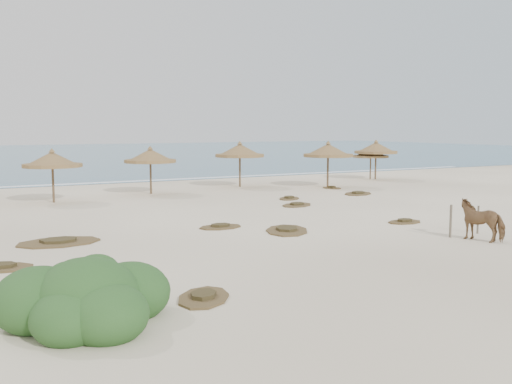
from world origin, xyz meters
The scene contains 23 objects.
ground centered at (0.00, 0.00, 0.00)m, with size 160.00×160.00×0.00m, color #FBEECE.
ocean centered at (0.00, 75.00, 0.00)m, with size 200.00×100.00×0.01m, color #2C6585.
foam_line centered at (0.00, 26.00, 0.00)m, with size 70.00×0.60×0.01m, color white.
palapa_2 centered at (-6.22, 16.09, 2.31)m, with size 3.37×3.37×2.97m.
palapa_3 centered at (-0.27, 17.47, 2.30)m, with size 4.20×4.20×2.97m.
palapa_4 centered at (6.46, 18.63, 2.46)m, with size 3.68×3.68×3.17m.
palapa_5 centered at (11.73, 15.66, 2.47)m, with size 3.65×3.65×3.19m.
palapa_6 centered at (18.44, 18.64, 2.44)m, with size 4.31×4.31×3.14m.
palapa_7 centered at (18.13, 18.89, 2.05)m, with size 3.45×3.45×2.64m.
horse centered at (5.84, -2.28, 0.74)m, with size 0.80×1.75×1.48m, color brown.
fence_post_near centered at (5.21, -1.38, 0.62)m, with size 0.09×0.09×1.24m, color #6D6252.
fence_post_far centered at (6.76, -1.31, 0.54)m, with size 0.08×0.08×1.09m, color #6D6252.
bush centered at (-8.75, -4.64, 0.54)m, with size 3.70×3.26×1.66m.
scrub_0 centered at (-9.93, 1.39, 0.05)m, with size 2.16×1.83×0.16m.
scrub_1 centered at (-7.86, 4.46, 0.05)m, with size 2.96×1.96×0.16m.
scrub_2 centered at (-1.48, 4.59, 0.05)m, with size 1.86×1.24×0.16m.
scrub_3 centered at (4.83, 8.71, 0.05)m, with size 2.38×2.08×0.16m.
scrub_4 centered at (6.05, 1.95, 0.05)m, with size 1.60×1.04×0.16m.
scrub_5 centered at (10.91, 11.30, 0.05)m, with size 2.74×2.47×0.16m.
scrub_7 centered at (5.93, 11.27, 0.05)m, with size 1.99×1.98×0.16m.
scrub_9 centered at (0.50, 2.61, 0.05)m, with size 2.75×3.05×0.16m.
scrub_10 centered at (11.43, 14.75, 0.05)m, with size 1.16×1.60×0.16m.
scrub_11 centered at (-5.92, -4.09, 0.05)m, with size 2.06×2.21×0.16m.
Camera 1 is at (-11.10, -16.39, 4.10)m, focal length 40.00 mm.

